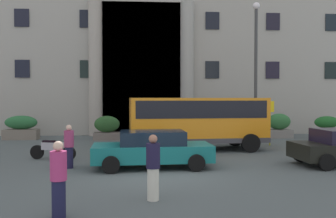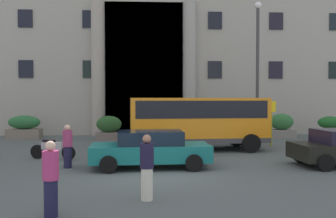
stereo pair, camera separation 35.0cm
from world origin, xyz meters
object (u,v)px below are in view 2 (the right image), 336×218
object	(u,v)px
hedge_planter_far_west	(24,128)
bus_stop_sign	(272,118)
orange_minibus	(198,119)
scooter_by_planter	(52,149)
hedge_planter_west	(282,126)
hedge_planter_entrance_left	(230,128)
hedge_planter_entrance_right	(109,128)
pedestrian_woman_dark_dress	(68,146)
hedge_planter_far_east	(330,128)
parked_compact_extra	(150,149)
lamppost_plaza_centre	(258,62)
pedestrian_woman_with_bag	(51,179)
pedestrian_man_red_shirt	(147,167)

from	to	relation	value
hedge_planter_far_west	bus_stop_sign	bearing A→B (deg)	-15.04
orange_minibus	scooter_by_planter	distance (m)	7.14
hedge_planter_west	hedge_planter_far_west	distance (m)	16.61
hedge_planter_entrance_left	hedge_planter_entrance_right	xyz separation A→B (m)	(-7.72, -0.16, 0.02)
bus_stop_sign	pedestrian_woman_dark_dress	bearing A→B (deg)	-149.29
scooter_by_planter	hedge_planter_far_east	bearing A→B (deg)	40.68
parked_compact_extra	lamppost_plaza_centre	world-z (taller)	lamppost_plaza_centre
hedge_planter_west	lamppost_plaza_centre	bearing A→B (deg)	-130.93
pedestrian_woman_with_bag	orange_minibus	bearing A→B (deg)	-114.88
parked_compact_extra	orange_minibus	bearing A→B (deg)	58.97
orange_minibus	bus_stop_sign	world-z (taller)	orange_minibus
bus_stop_sign	hedge_planter_west	distance (m)	4.26
orange_minibus	parked_compact_extra	distance (m)	5.19
bus_stop_sign	pedestrian_woman_dark_dress	xyz separation A→B (m)	(-9.74, -5.79, -0.71)
hedge_planter_west	hedge_planter_far_east	bearing A→B (deg)	-9.30
orange_minibus	hedge_planter_far_east	bearing A→B (deg)	22.77
hedge_planter_entrance_right	hedge_planter_far_west	distance (m)	5.47
pedestrian_woman_dark_dress	lamppost_plaza_centre	world-z (taller)	lamppost_plaza_centre
hedge_planter_west	hedge_planter_far_east	world-z (taller)	hedge_planter_west
hedge_planter_entrance_right	parked_compact_extra	xyz separation A→B (m)	(2.59, -9.24, -0.01)
hedge_planter_far_east	parked_compact_extra	distance (m)	14.75
scooter_by_planter	pedestrian_woman_with_bag	distance (m)	7.88
pedestrian_man_red_shirt	orange_minibus	bearing A→B (deg)	-37.04
pedestrian_woman_with_bag	hedge_planter_entrance_left	bearing A→B (deg)	-116.45
pedestrian_woman_dark_dress	orange_minibus	bearing A→B (deg)	106.06
hedge_planter_entrance_left	pedestrian_woman_dark_dress	world-z (taller)	pedestrian_woman_dark_dress
hedge_planter_far_west	scooter_by_planter	distance (m)	8.68
scooter_by_planter	parked_compact_extra	bearing A→B (deg)	-9.62
orange_minibus	hedge_planter_west	xyz separation A→B (m)	(6.18, 5.12, -0.81)
bus_stop_sign	parked_compact_extra	size ratio (longest dim) A/B	0.54
orange_minibus	bus_stop_sign	bearing A→B (deg)	14.34
lamppost_plaza_centre	pedestrian_woman_dark_dress	bearing A→B (deg)	-144.19
hedge_planter_far_west	pedestrian_woman_with_bag	xyz separation A→B (m)	(5.83, -15.40, 0.12)
hedge_planter_far_west	pedestrian_woman_dark_dress	bearing A→B (deg)	-63.15
pedestrian_man_red_shirt	pedestrian_woman_dark_dress	bearing A→B (deg)	12.76
bus_stop_sign	hedge_planter_entrance_left	size ratio (longest dim) A/B	1.14
orange_minibus	hedge_planter_far_west	xyz separation A→B (m)	(-10.43, 5.34, -0.85)
hedge_planter_far_east	pedestrian_man_red_shirt	world-z (taller)	pedestrian_man_red_shirt
hedge_planter_entrance_right	pedestrian_woman_with_bag	xyz separation A→B (m)	(0.40, -14.78, 0.13)
hedge_planter_entrance_left	bus_stop_sign	bearing A→B (deg)	-66.53
orange_minibus	hedge_planter_far_west	world-z (taller)	orange_minibus
parked_compact_extra	lamppost_plaza_centre	bearing A→B (deg)	44.97
hedge_planter_far_west	lamppost_plaza_centre	bearing A→B (deg)	-12.35
bus_stop_sign	parked_compact_extra	xyz separation A→B (m)	(-6.64, -5.92, -0.81)
bus_stop_sign	hedge_planter_far_east	size ratio (longest dim) A/B	1.44
scooter_by_planter	hedge_planter_entrance_left	bearing A→B (deg)	54.66
pedestrian_man_red_shirt	lamppost_plaza_centre	size ratio (longest dim) A/B	0.21
hedge_planter_entrance_left	pedestrian_woman_dark_dress	bearing A→B (deg)	-131.64
hedge_planter_west	parked_compact_extra	bearing A→B (deg)	-131.68
parked_compact_extra	lamppost_plaza_centre	xyz separation A→B (m)	(6.09, 6.77, 3.94)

